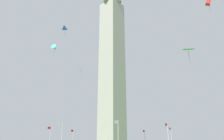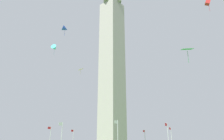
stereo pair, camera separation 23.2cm
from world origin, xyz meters
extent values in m
cube|color=#A8A399|center=(0.00, 0.00, 25.32)|extent=(6.33, 6.33, 50.63)
cylinder|color=silver|center=(17.86, 0.00, 3.66)|extent=(0.14, 0.14, 7.33)
cube|color=white|center=(18.41, 0.00, 6.88)|extent=(1.00, 0.03, 0.64)
cylinder|color=silver|center=(12.63, 12.63, 3.66)|extent=(0.14, 0.14, 7.33)
cube|color=white|center=(13.18, 12.63, 6.88)|extent=(1.00, 0.03, 0.64)
cylinder|color=silver|center=(0.00, 17.86, 3.66)|extent=(0.14, 0.14, 7.33)
cube|color=red|center=(0.55, 17.86, 6.88)|extent=(1.00, 0.03, 0.64)
cylinder|color=silver|center=(-12.63, 12.63, 3.66)|extent=(0.14, 0.14, 7.33)
cube|color=red|center=(-12.08, 12.63, 6.88)|extent=(1.00, 0.03, 0.64)
cube|color=red|center=(-17.31, 0.00, 6.88)|extent=(1.00, 0.03, 0.64)
cube|color=#1E2D99|center=(-12.08, -12.63, 6.88)|extent=(1.00, 0.03, 0.64)
cylinder|color=silver|center=(0.00, -17.86, 3.66)|extent=(0.14, 0.14, 7.33)
cube|color=red|center=(0.55, -17.86, 6.88)|extent=(1.00, 0.03, 0.64)
cylinder|color=silver|center=(12.63, -12.63, 3.66)|extent=(0.14, 0.14, 7.33)
cube|color=red|center=(13.18, -12.63, 6.88)|extent=(1.00, 0.03, 0.64)
cube|color=red|center=(14.91, 35.04, 25.71)|extent=(1.17, 1.36, 1.49)
cylinder|color=maroon|center=(14.91, 35.04, 24.54)|extent=(0.04, 0.04, 1.76)
cube|color=yellow|center=(10.66, -3.12, 23.34)|extent=(1.38, 1.47, 0.58)
cylinder|color=#A4921C|center=(10.66, -3.12, 22.32)|extent=(0.04, 0.04, 1.53)
cube|color=green|center=(24.73, 33.82, 13.38)|extent=(1.80, 1.81, 0.44)
cylinder|color=#208035|center=(24.73, 33.82, 12.33)|extent=(0.04, 0.04, 1.58)
cone|color=blue|center=(25.60, 8.89, 25.69)|extent=(1.77, 1.68, 1.48)
cylinder|color=#233C9D|center=(25.60, 8.89, 24.70)|extent=(0.04, 0.04, 1.48)
cone|color=#33C6D1|center=(19.62, -3.96, 27.41)|extent=(2.22, 2.11, 1.82)
cylinder|color=teal|center=(19.62, -3.96, 26.22)|extent=(0.04, 0.04, 1.78)
camera|label=1|loc=(48.60, 41.97, 2.26)|focal=33.47mm
camera|label=2|loc=(48.44, 42.15, 2.26)|focal=33.47mm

